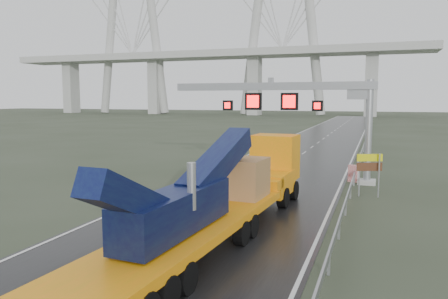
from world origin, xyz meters
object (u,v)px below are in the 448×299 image
at_px(exit_sign_pair, 369,166).
at_px(striped_barrier, 354,174).
at_px(sign_gantry, 299,103).
at_px(heavy_haul_truck, 231,190).

distance_m(exit_sign_pair, striped_barrier, 4.90).
bearing_deg(sign_gantry, exit_sign_pair, -39.62).
height_order(sign_gantry, striped_barrier, sign_gantry).
relative_size(sign_gantry, striped_barrier, 12.28).
xyz_separation_m(heavy_haul_truck, striped_barrier, (4.67, 13.51, -1.16)).
relative_size(exit_sign_pair, striped_barrier, 2.20).
xyz_separation_m(heavy_haul_truck, exit_sign_pair, (5.77, 8.90, 0.10)).
xyz_separation_m(sign_gantry, heavy_haul_truck, (-0.78, -13.04, -3.85)).
bearing_deg(exit_sign_pair, striped_barrier, 80.92).
xyz_separation_m(sign_gantry, striped_barrier, (3.90, 0.48, -5.01)).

